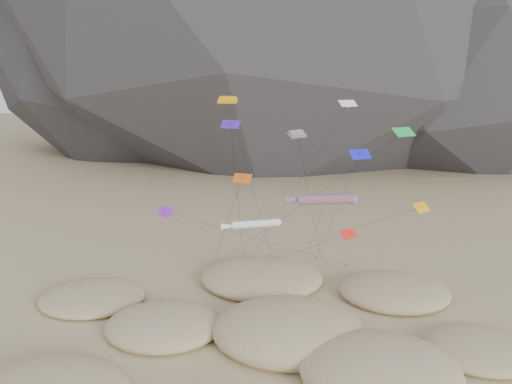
# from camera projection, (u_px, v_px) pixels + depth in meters

# --- Properties ---
(ground) EXTENTS (500.00, 500.00, 0.00)m
(ground) POSITION_uv_depth(u_px,v_px,m) (273.00, 358.00, 46.31)
(ground) COLOR #CCB789
(ground) RESTS_ON ground
(dunes) EXTENTS (51.75, 39.51, 4.36)m
(dunes) POSITION_uv_depth(u_px,v_px,m) (266.00, 332.00, 49.47)
(dunes) COLOR #CCB789
(dunes) RESTS_ON ground
(dune_grass) EXTENTS (41.87, 25.81, 1.60)m
(dune_grass) POSITION_uv_depth(u_px,v_px,m) (259.00, 333.00, 49.05)
(dune_grass) COLOR black
(dune_grass) RESTS_ON ground
(kite_stakes) EXTENTS (23.68, 5.34, 0.30)m
(kite_stakes) POSITION_uv_depth(u_px,v_px,m) (289.00, 261.00, 69.01)
(kite_stakes) COLOR #3F2D1E
(kite_stakes) RESTS_ON ground
(rainbow_tube_kite) EXTENTS (7.26, 19.97, 13.98)m
(rainbow_tube_kite) POSITION_uv_depth(u_px,v_px,m) (323.00, 200.00, 50.72)
(rainbow_tube_kite) COLOR #FF5C1A
(rainbow_tube_kite) RESTS_ON ground
(white_tube_kite) EXTENTS (6.24, 18.32, 11.34)m
(white_tube_kite) POSITION_uv_depth(u_px,v_px,m) (253.00, 224.00, 50.73)
(white_tube_kite) COLOR white
(white_tube_kite) RESTS_ON ground
(orange_parafoil) EXTENTS (6.72, 7.50, 23.00)m
(orange_parafoil) POSITION_uv_depth(u_px,v_px,m) (228.00, 103.00, 57.62)
(orange_parafoil) COLOR orange
(orange_parafoil) RESTS_ON ground
(multi_parafoil) EXTENTS (5.63, 13.15, 19.64)m
(multi_parafoil) POSITION_uv_depth(u_px,v_px,m) (298.00, 136.00, 54.15)
(multi_parafoil) COLOR red
(multi_parafoil) RESTS_ON ground
(delta_kites) EXTENTS (28.84, 20.52, 22.48)m
(delta_kites) POSITION_uv_depth(u_px,v_px,m) (313.00, 170.00, 52.93)
(delta_kites) COLOR green
(delta_kites) RESTS_ON ground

